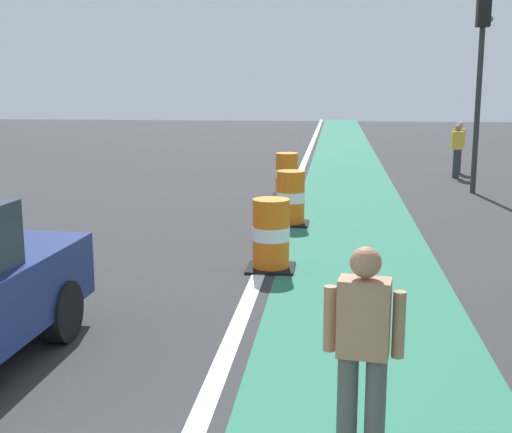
{
  "coord_description": "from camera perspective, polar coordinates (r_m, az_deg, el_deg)",
  "views": [
    {
      "loc": [
        1.98,
        -3.27,
        2.78
      ],
      "look_at": [
        0.99,
        5.3,
        1.1
      ],
      "focal_mm": 47.63,
      "sensor_mm": 36.0,
      "label": 1
    }
  ],
  "objects": [
    {
      "name": "bike_lane_strip",
      "position": [
        15.53,
        8.04,
        0.61
      ],
      "size": [
        2.5,
        80.0,
        0.01
      ],
      "primitive_type": "cube",
      "color": "#286B51",
      "rests_on": "ground"
    },
    {
      "name": "skateboarder_on_lane",
      "position": [
        4.95,
        8.96,
        -11.32
      ],
      "size": [
        0.56,
        0.82,
        1.69
      ],
      "color": "black",
      "rests_on": "ground"
    },
    {
      "name": "traffic_barrel_back",
      "position": [
        17.23,
        2.61,
        3.5
      ],
      "size": [
        0.73,
        0.73,
        1.09
      ],
      "color": "orange",
      "rests_on": "ground"
    },
    {
      "name": "pedestrian_waiting",
      "position": [
        22.61,
        16.65,
        5.69
      ],
      "size": [
        0.34,
        0.2,
        1.61
      ],
      "color": "#33333D",
      "rests_on": "ground"
    },
    {
      "name": "traffic_barrel_mid",
      "position": [
        13.65,
        2.93,
        1.52
      ],
      "size": [
        0.73,
        0.73,
        1.09
      ],
      "color": "orange",
      "rests_on": "ground"
    },
    {
      "name": "traffic_barrel_front",
      "position": [
        10.31,
        1.26,
        -1.59
      ],
      "size": [
        0.73,
        0.73,
        1.09
      ],
      "color": "orange",
      "rests_on": "ground"
    },
    {
      "name": "pedestrian_crossing",
      "position": [
        21.39,
        16.52,
        5.42
      ],
      "size": [
        0.34,
        0.2,
        1.61
      ],
      "color": "#33333D",
      "rests_on": "ground"
    },
    {
      "name": "lane_divider_stripe",
      "position": [
        15.56,
        2.52,
        0.73
      ],
      "size": [
        0.2,
        80.0,
        0.01
      ],
      "primitive_type": "cube",
      "color": "silver",
      "rests_on": "ground"
    },
    {
      "name": "traffic_light_corner",
      "position": [
        18.47,
        18.39,
        12.7
      ],
      "size": [
        0.41,
        0.32,
        5.1
      ],
      "color": "#2D2D2D",
      "rests_on": "ground"
    }
  ]
}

